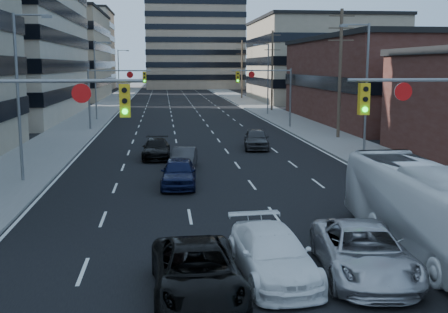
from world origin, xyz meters
TOP-DOWN VIEW (x-y plane):
  - road_surface at (0.00, 130.00)m, footprint 18.00×300.00m
  - sidewalk_left at (-11.50, 130.00)m, footprint 5.00×300.00m
  - sidewalk_right at (11.50, 130.00)m, footprint 5.00×300.00m
  - office_left_far at (-24.00, 100.00)m, footprint 20.00×30.00m
  - storefront_right_mid at (24.00, 50.00)m, footprint 20.00×30.00m
  - office_right_far at (25.00, 88.00)m, footprint 22.00×28.00m
  - bg_block_left at (-28.00, 140.00)m, footprint 24.00×24.00m
  - bg_block_right at (32.00, 130.00)m, footprint 22.00×22.00m
  - signal_near_left at (-7.45, 8.00)m, footprint 6.59×0.33m
  - signal_far_left at (-7.68, 45.00)m, footprint 6.09×0.33m
  - signal_far_right at (7.68, 45.00)m, footprint 6.09×0.33m
  - utility_pole_block at (12.20, 36.00)m, footprint 2.20×0.28m
  - utility_pole_midblock at (12.20, 66.00)m, footprint 2.20×0.28m
  - utility_pole_distant at (12.20, 96.00)m, footprint 2.20×0.28m
  - streetlight_left_near at (-10.34, 20.00)m, footprint 2.03×0.22m
  - streetlight_left_mid at (-10.34, 55.00)m, footprint 2.03×0.22m
  - streetlight_left_far at (-10.34, 90.00)m, footprint 2.03×0.22m
  - streetlight_right_near at (10.34, 25.00)m, footprint 2.03×0.22m
  - streetlight_right_far at (10.34, 60.00)m, footprint 2.03×0.22m
  - black_pickup at (-2.00, 3.70)m, footprint 2.58×5.30m
  - white_van at (0.33, 4.92)m, footprint 2.43×5.20m
  - silver_suv at (3.09, 4.76)m, footprint 3.14×5.78m
  - transit_bus at (6.00, 6.40)m, footprint 2.68×10.79m
  - sedan_blue at (-2.09, 18.03)m, footprint 2.05×4.54m
  - sedan_grey_center at (-1.60, 23.28)m, footprint 1.88×4.05m
  - sedan_black_far at (-3.35, 27.32)m, footprint 1.95×4.62m
  - sedan_grey_right at (4.19, 30.99)m, footprint 2.35×4.72m

SIDE VIEW (x-z plane):
  - road_surface at x=0.00m, z-range 0.00..0.02m
  - sidewalk_left at x=-11.50m, z-range 0.00..0.15m
  - sidewalk_right at x=11.50m, z-range 0.00..0.15m
  - sedan_grey_center at x=-1.60m, z-range 0.00..1.29m
  - sedan_black_far at x=-3.35m, z-range 0.00..1.33m
  - black_pickup at x=-2.00m, z-range 0.00..1.45m
  - white_van at x=0.33m, z-range 0.00..1.47m
  - sedan_blue at x=-2.09m, z-range 0.00..1.51m
  - silver_suv at x=3.09m, z-range 0.00..1.54m
  - sedan_grey_right at x=4.19m, z-range 0.00..1.55m
  - transit_bus at x=6.00m, z-range 0.00..3.00m
  - signal_far_left at x=-7.68m, z-range 1.30..7.30m
  - signal_far_right at x=7.68m, z-range 1.30..7.30m
  - signal_near_left at x=-7.45m, z-range 1.33..7.33m
  - storefront_right_mid at x=24.00m, z-range 0.00..9.00m
  - streetlight_left_near at x=-10.34m, z-range 0.55..9.55m
  - streetlight_left_mid at x=-10.34m, z-range 0.55..9.55m
  - streetlight_left_far at x=-10.34m, z-range 0.55..9.55m
  - streetlight_right_near at x=10.34m, z-range 0.55..9.55m
  - streetlight_right_far at x=10.34m, z-range 0.55..9.55m
  - utility_pole_block at x=12.20m, z-range 0.28..11.28m
  - utility_pole_midblock at x=12.20m, z-range 0.28..11.28m
  - utility_pole_distant at x=12.20m, z-range 0.28..11.28m
  - bg_block_right at x=32.00m, z-range 0.00..12.00m
  - office_right_far at x=25.00m, z-range 0.00..14.00m
  - office_left_far at x=-24.00m, z-range 0.00..16.00m
  - bg_block_left at x=-28.00m, z-range 0.00..20.00m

